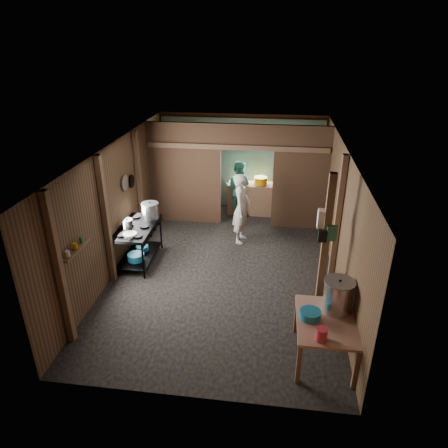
# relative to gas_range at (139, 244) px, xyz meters

# --- Properties ---
(floor) EXTENTS (4.50, 7.00, 0.00)m
(floor) POSITION_rel_gas_range_xyz_m (1.88, 0.03, -0.42)
(floor) COLOR black
(floor) RESTS_ON ground
(ceiling) EXTENTS (4.50, 7.00, 0.00)m
(ceiling) POSITION_rel_gas_range_xyz_m (1.88, 0.03, 2.18)
(ceiling) COLOR #353332
(ceiling) RESTS_ON ground
(wall_back) EXTENTS (4.50, 0.00, 2.60)m
(wall_back) POSITION_rel_gas_range_xyz_m (1.88, 3.53, 0.88)
(wall_back) COLOR brown
(wall_back) RESTS_ON ground
(wall_front) EXTENTS (4.50, 0.00, 2.60)m
(wall_front) POSITION_rel_gas_range_xyz_m (1.88, -3.47, 0.88)
(wall_front) COLOR brown
(wall_front) RESTS_ON ground
(wall_left) EXTENTS (0.00, 7.00, 2.60)m
(wall_left) POSITION_rel_gas_range_xyz_m (-0.37, 0.03, 0.88)
(wall_left) COLOR brown
(wall_left) RESTS_ON ground
(wall_right) EXTENTS (0.00, 7.00, 2.60)m
(wall_right) POSITION_rel_gas_range_xyz_m (4.13, 0.03, 0.88)
(wall_right) COLOR brown
(wall_right) RESTS_ON ground
(partition_left) EXTENTS (1.85, 0.10, 2.60)m
(partition_left) POSITION_rel_gas_range_xyz_m (0.55, 2.23, 0.88)
(partition_left) COLOR #3E271A
(partition_left) RESTS_ON floor
(partition_right) EXTENTS (1.35, 0.10, 2.60)m
(partition_right) POSITION_rel_gas_range_xyz_m (3.46, 2.23, 0.88)
(partition_right) COLOR #3E271A
(partition_right) RESTS_ON floor
(partition_header) EXTENTS (1.30, 0.10, 0.60)m
(partition_header) POSITION_rel_gas_range_xyz_m (2.13, 2.23, 1.88)
(partition_header) COLOR #3E271A
(partition_header) RESTS_ON wall_back
(turquoise_panel) EXTENTS (4.40, 0.06, 2.50)m
(turquoise_panel) POSITION_rel_gas_range_xyz_m (1.88, 3.47, 0.83)
(turquoise_panel) COLOR #6A9B9D
(turquoise_panel) RESTS_ON wall_back
(back_counter) EXTENTS (1.20, 0.50, 0.85)m
(back_counter) POSITION_rel_gas_range_xyz_m (2.18, 2.98, 0.00)
(back_counter) COLOR brown
(back_counter) RESTS_ON floor
(wall_clock) EXTENTS (0.20, 0.03, 0.20)m
(wall_clock) POSITION_rel_gas_range_xyz_m (2.13, 3.43, 1.48)
(wall_clock) COLOR silver
(wall_clock) RESTS_ON wall_back
(post_left_a) EXTENTS (0.10, 0.12, 2.60)m
(post_left_a) POSITION_rel_gas_range_xyz_m (-0.30, -2.57, 0.88)
(post_left_a) COLOR brown
(post_left_a) RESTS_ON floor
(post_left_b) EXTENTS (0.10, 0.12, 2.60)m
(post_left_b) POSITION_rel_gas_range_xyz_m (-0.30, -0.77, 0.88)
(post_left_b) COLOR brown
(post_left_b) RESTS_ON floor
(post_left_c) EXTENTS (0.10, 0.12, 2.60)m
(post_left_c) POSITION_rel_gas_range_xyz_m (-0.30, 1.23, 0.88)
(post_left_c) COLOR brown
(post_left_c) RESTS_ON floor
(post_right) EXTENTS (0.10, 0.12, 2.60)m
(post_right) POSITION_rel_gas_range_xyz_m (4.06, -0.17, 0.88)
(post_right) COLOR brown
(post_right) RESTS_ON floor
(post_free) EXTENTS (0.12, 0.12, 2.60)m
(post_free) POSITION_rel_gas_range_xyz_m (3.73, -1.27, 0.88)
(post_free) COLOR brown
(post_free) RESTS_ON floor
(cross_beam) EXTENTS (4.40, 0.12, 0.12)m
(cross_beam) POSITION_rel_gas_range_xyz_m (1.88, 2.18, 1.63)
(cross_beam) COLOR brown
(cross_beam) RESTS_ON wall_left
(pan_lid_big) EXTENTS (0.03, 0.34, 0.34)m
(pan_lid_big) POSITION_rel_gas_range_xyz_m (-0.33, 0.43, 1.23)
(pan_lid_big) COLOR gray
(pan_lid_big) RESTS_ON wall_left
(pan_lid_small) EXTENTS (0.03, 0.30, 0.30)m
(pan_lid_small) POSITION_rel_gas_range_xyz_m (-0.33, 0.83, 1.13)
(pan_lid_small) COLOR black
(pan_lid_small) RESTS_ON wall_left
(wall_shelf) EXTENTS (0.14, 0.80, 0.03)m
(wall_shelf) POSITION_rel_gas_range_xyz_m (-0.27, -2.07, 0.98)
(wall_shelf) COLOR brown
(wall_shelf) RESTS_ON wall_left
(jar_white) EXTENTS (0.07, 0.07, 0.10)m
(jar_white) POSITION_rel_gas_range_xyz_m (-0.27, -2.32, 1.04)
(jar_white) COLOR silver
(jar_white) RESTS_ON wall_shelf
(jar_yellow) EXTENTS (0.08, 0.08, 0.10)m
(jar_yellow) POSITION_rel_gas_range_xyz_m (-0.27, -2.07, 1.04)
(jar_yellow) COLOR #B77F06
(jar_yellow) RESTS_ON wall_shelf
(jar_green) EXTENTS (0.06, 0.06, 0.10)m
(jar_green) POSITION_rel_gas_range_xyz_m (-0.27, -1.85, 1.04)
(jar_green) COLOR #2D6141
(jar_green) RESTS_ON wall_shelf
(bag_white) EXTENTS (0.22, 0.15, 0.32)m
(bag_white) POSITION_rel_gas_range_xyz_m (3.68, -1.19, 1.36)
(bag_white) COLOR silver
(bag_white) RESTS_ON post_free
(bag_green) EXTENTS (0.16, 0.12, 0.24)m
(bag_green) POSITION_rel_gas_range_xyz_m (3.80, -1.33, 1.18)
(bag_green) COLOR #2D6141
(bag_green) RESTS_ON post_free
(bag_black) EXTENTS (0.14, 0.10, 0.20)m
(bag_black) POSITION_rel_gas_range_xyz_m (3.66, -1.35, 1.13)
(bag_black) COLOR black
(bag_black) RESTS_ON post_free
(gas_range) EXTENTS (0.74, 1.43, 0.85)m
(gas_range) POSITION_rel_gas_range_xyz_m (0.00, 0.00, 0.00)
(gas_range) COLOR black
(gas_range) RESTS_ON floor
(prep_table) EXTENTS (0.87, 1.20, 0.71)m
(prep_table) POSITION_rel_gas_range_xyz_m (3.71, -2.44, -0.07)
(prep_table) COLOR #A67362
(prep_table) RESTS_ON floor
(stove_pot_large) EXTENTS (0.38, 0.38, 0.37)m
(stove_pot_large) POSITION_rel_gas_range_xyz_m (0.17, 0.46, 0.59)
(stove_pot_large) COLOR #BEBEBF
(stove_pot_large) RESTS_ON gas_range
(stove_pot_med) EXTENTS (0.30, 0.30, 0.21)m
(stove_pot_med) POSITION_rel_gas_range_xyz_m (-0.17, -0.08, 0.51)
(stove_pot_med) COLOR #BEBEBF
(stove_pot_med) RESTS_ON gas_range
(frying_pan) EXTENTS (0.42, 0.57, 0.07)m
(frying_pan) POSITION_rel_gas_range_xyz_m (0.00, -0.42, 0.45)
(frying_pan) COLOR gray
(frying_pan) RESTS_ON gas_range
(blue_tub_front) EXTENTS (0.35, 0.35, 0.15)m
(blue_tub_front) POSITION_rel_gas_range_xyz_m (0.00, -0.23, -0.19)
(blue_tub_front) COLOR #1A6788
(blue_tub_front) RESTS_ON gas_range
(blue_tub_back) EXTENTS (0.28, 0.28, 0.11)m
(blue_tub_back) POSITION_rel_gas_range_xyz_m (0.00, 0.20, -0.20)
(blue_tub_back) COLOR #1A6788
(blue_tub_back) RESTS_ON gas_range
(stock_pot) EXTENTS (0.49, 0.49, 0.54)m
(stock_pot) POSITION_rel_gas_range_xyz_m (3.88, -2.17, 0.53)
(stock_pot) COLOR #BEBEBF
(stock_pot) RESTS_ON prep_table
(wash_basin) EXTENTS (0.41, 0.41, 0.12)m
(wash_basin) POSITION_rel_gas_range_xyz_m (3.47, -2.42, 0.34)
(wash_basin) COLOR #1A6788
(wash_basin) RESTS_ON prep_table
(pink_bucket) EXTENTS (0.20, 0.20, 0.19)m
(pink_bucket) POSITION_rel_gas_range_xyz_m (3.59, -2.89, 0.38)
(pink_bucket) COLOR #C12B3E
(pink_bucket) RESTS_ON prep_table
(knife) EXTENTS (0.29, 0.13, 0.01)m
(knife) POSITION_rel_gas_range_xyz_m (3.70, -2.88, 0.29)
(knife) COLOR #BEBEBF
(knife) RESTS_ON prep_table
(yellow_tub) EXTENTS (0.36, 0.36, 0.20)m
(yellow_tub) POSITION_rel_gas_range_xyz_m (2.45, 2.98, 0.53)
(yellow_tub) COLOR #B77F06
(yellow_tub) RESTS_ON back_counter
(cook) EXTENTS (0.48, 0.66, 1.68)m
(cook) POSITION_rel_gas_range_xyz_m (2.10, 1.27, 0.42)
(cook) COLOR beige
(cook) RESTS_ON floor
(worker_back) EXTENTS (0.83, 0.70, 1.50)m
(worker_back) POSITION_rel_gas_range_xyz_m (1.86, 2.87, 0.33)
(worker_back) COLOR teal
(worker_back) RESTS_ON floor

